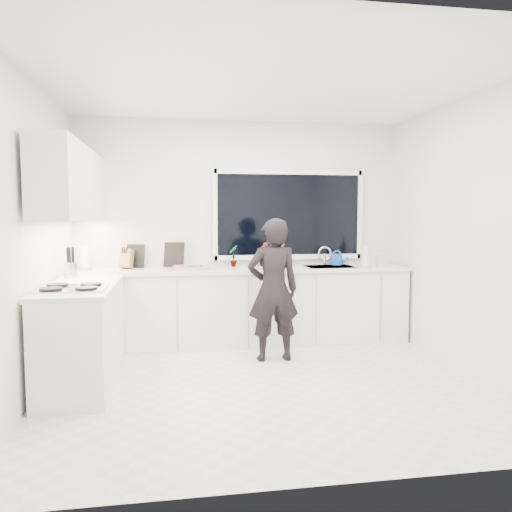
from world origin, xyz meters
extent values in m
cube|color=beige|center=(0.00, 0.00, -0.01)|extent=(4.00, 3.50, 0.02)
cube|color=white|center=(0.00, 1.76, 1.35)|extent=(4.00, 0.02, 2.70)
cube|color=white|center=(-2.01, 0.00, 1.35)|extent=(0.02, 3.50, 2.70)
cube|color=white|center=(2.01, 0.00, 1.35)|extent=(0.02, 3.50, 2.70)
cube|color=white|center=(0.00, 0.00, 2.71)|extent=(4.00, 3.50, 0.02)
cube|color=black|center=(0.60, 1.73, 1.55)|extent=(1.80, 0.02, 1.00)
cube|color=white|center=(0.00, 1.45, 0.44)|extent=(3.92, 0.58, 0.88)
cube|color=white|center=(-1.67, 0.35, 0.44)|extent=(0.58, 1.60, 0.88)
cube|color=silver|center=(0.00, 1.44, 0.90)|extent=(3.94, 0.62, 0.04)
cube|color=silver|center=(-1.67, 0.35, 0.90)|extent=(0.62, 1.60, 0.04)
cube|color=white|center=(-1.79, 0.70, 1.85)|extent=(0.34, 2.10, 0.70)
cube|color=silver|center=(1.05, 1.45, 0.87)|extent=(0.58, 0.42, 0.14)
cylinder|color=silver|center=(1.05, 1.65, 1.03)|extent=(0.03, 0.03, 0.22)
cube|color=black|center=(-1.69, 0.00, 0.94)|extent=(0.56, 0.48, 0.03)
imported|color=black|center=(0.21, 0.74, 0.76)|extent=(0.56, 0.38, 1.52)
cube|color=#BABABE|center=(-0.62, 1.42, 0.94)|extent=(0.46, 0.34, 0.03)
cube|color=#D4421C|center=(-0.62, 1.42, 0.95)|extent=(0.42, 0.30, 0.01)
cylinder|color=blue|center=(1.20, 1.61, 0.98)|extent=(0.16, 0.16, 0.13)
cylinder|color=white|center=(-1.85, 1.55, 1.05)|extent=(0.14, 0.14, 0.26)
cube|color=brown|center=(-1.38, 1.59, 1.03)|extent=(0.16, 0.14, 0.22)
cylinder|color=silver|center=(-1.85, 0.80, 1.00)|extent=(0.16, 0.16, 0.16)
cube|color=black|center=(-1.28, 1.69, 1.06)|extent=(0.22, 0.08, 0.28)
cube|color=black|center=(-0.83, 1.69, 1.07)|extent=(0.24, 0.11, 0.30)
imported|color=#26662D|center=(-0.12, 1.61, 1.05)|extent=(0.11, 0.15, 0.26)
imported|color=#26662D|center=(0.28, 1.61, 1.08)|extent=(0.20, 0.20, 0.31)
imported|color=#26662D|center=(0.46, 1.61, 1.06)|extent=(0.19, 0.19, 0.27)
imported|color=#D8BF66|center=(1.46, 1.30, 1.07)|extent=(0.12, 0.12, 0.30)
imported|color=#D8BF66|center=(1.65, 1.30, 1.02)|extent=(0.11, 0.11, 0.20)
camera|label=1|loc=(-0.82, -4.40, 1.56)|focal=35.00mm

